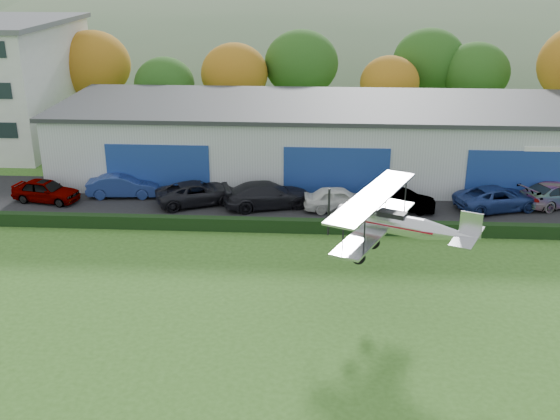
# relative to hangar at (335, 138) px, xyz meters

# --- Properties ---
(ground) EXTENTS (300.00, 300.00, 0.00)m
(ground) POSITION_rel_hangar_xyz_m (-5.00, -27.98, -2.66)
(ground) COLOR #36611E
(ground) RESTS_ON ground
(apron) EXTENTS (48.00, 9.00, 0.05)m
(apron) POSITION_rel_hangar_xyz_m (-2.00, -6.98, -2.63)
(apron) COLOR black
(apron) RESTS_ON ground
(hedge) EXTENTS (46.00, 0.60, 0.80)m
(hedge) POSITION_rel_hangar_xyz_m (-2.00, -11.78, -2.26)
(hedge) COLOR black
(hedge) RESTS_ON ground
(hangar) EXTENTS (40.60, 12.60, 5.30)m
(hangar) POSITION_rel_hangar_xyz_m (0.00, 0.00, 0.00)
(hangar) COLOR #B2B7BC
(hangar) RESTS_ON ground
(tree_belt) EXTENTS (75.70, 13.22, 10.12)m
(tree_belt) POSITION_rel_hangar_xyz_m (-4.15, 12.64, 2.95)
(tree_belt) COLOR #3D2614
(tree_belt) RESTS_ON ground
(distant_hills) EXTENTS (430.00, 196.00, 56.00)m
(distant_hills) POSITION_rel_hangar_xyz_m (-9.38, 112.02, -15.70)
(distant_hills) COLOR #4C6642
(distant_hills) RESTS_ON ground
(car_0) EXTENTS (4.73, 2.62, 1.52)m
(car_0) POSITION_rel_hangar_xyz_m (-19.21, -7.69, -1.85)
(car_0) COLOR gray
(car_0) RESTS_ON apron
(car_1) EXTENTS (4.92, 2.08, 1.58)m
(car_1) POSITION_rel_hangar_xyz_m (-14.35, -6.40, -1.82)
(car_1) COLOR navy
(car_1) RESTS_ON apron
(car_2) EXTENTS (5.94, 4.45, 1.50)m
(car_2) POSITION_rel_hangar_xyz_m (-9.08, -7.50, -1.86)
(car_2) COLOR black
(car_2) RESTS_ON apron
(car_3) EXTENTS (6.18, 3.88, 1.67)m
(car_3) POSITION_rel_hangar_xyz_m (-4.44, -7.81, -1.77)
(car_3) COLOR black
(car_3) RESTS_ON apron
(car_4) EXTENTS (4.70, 2.31, 1.54)m
(car_4) POSITION_rel_hangar_xyz_m (0.16, -8.14, -1.84)
(car_4) COLOR silver
(car_4) RESTS_ON apron
(car_5) EXTENTS (4.36, 2.20, 1.37)m
(car_5) POSITION_rel_hangar_xyz_m (4.21, -7.96, -1.92)
(car_5) COLOR gray
(car_5) RESTS_ON apron
(car_6) EXTENTS (6.02, 4.12, 1.53)m
(car_6) POSITION_rel_hangar_xyz_m (10.33, -7.37, -1.84)
(car_6) COLOR navy
(car_6) RESTS_ON apron
(car_7) EXTENTS (5.85, 4.28, 1.57)m
(car_7) POSITION_rel_hangar_xyz_m (14.50, -6.33, -1.82)
(car_7) COLOR gray
(car_7) RESTS_ON apron
(biplane) EXTENTS (7.29, 7.95, 3.05)m
(biplane) POSITION_rel_hangar_xyz_m (2.27, -20.11, 1.48)
(biplane) COLOR silver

